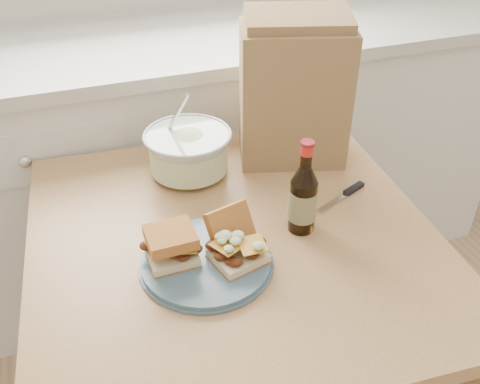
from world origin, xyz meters
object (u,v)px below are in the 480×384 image
object	(u,v)px
beer_bottle	(303,198)
paper_bag	(294,95)
dining_table	(234,270)
plate	(206,262)
coleslaw_bowl	(189,154)

from	to	relation	value
beer_bottle	paper_bag	xyz separation A→B (m)	(0.11, 0.30, 0.09)
dining_table	beer_bottle	distance (m)	0.25
plate	beer_bottle	distance (m)	0.25
beer_bottle	coleslaw_bowl	bearing A→B (deg)	112.82
dining_table	plate	distance (m)	0.16
plate	coleslaw_bowl	world-z (taller)	coleslaw_bowl
beer_bottle	plate	bearing A→B (deg)	-176.36
plate	beer_bottle	bearing A→B (deg)	10.58
plate	beer_bottle	size ratio (longest dim) A/B	1.20
coleslaw_bowl	paper_bag	size ratio (longest dim) A/B	0.63
coleslaw_bowl	paper_bag	bearing A→B (deg)	-0.86
beer_bottle	paper_bag	distance (m)	0.34
coleslaw_bowl	beer_bottle	world-z (taller)	beer_bottle
plate	beer_bottle	world-z (taller)	beer_bottle
dining_table	plate	size ratio (longest dim) A/B	3.54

